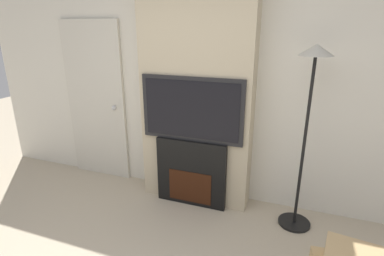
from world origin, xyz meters
TOP-DOWN VIEW (x-y plane):
  - wall_back at (0.00, 2.03)m, footprint 6.00×0.06m
  - chimney_breast at (0.00, 1.85)m, footprint 1.25×0.29m
  - fireplace at (0.00, 1.71)m, footprint 0.81×0.15m
  - television at (0.00, 1.70)m, footprint 1.13×0.07m
  - floor_lamp at (1.15, 1.68)m, footprint 0.33×0.33m
  - entry_door at (-1.44, 1.97)m, footprint 0.86×0.09m

SIDE VIEW (x-z plane):
  - fireplace at x=0.00m, z-range 0.00..0.78m
  - entry_door at x=-1.44m, z-range 0.00..2.06m
  - television at x=0.00m, z-range 0.78..1.49m
  - floor_lamp at x=1.15m, z-range 0.41..2.25m
  - wall_back at x=0.00m, z-range 0.00..2.70m
  - chimney_breast at x=0.00m, z-range 0.00..2.70m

